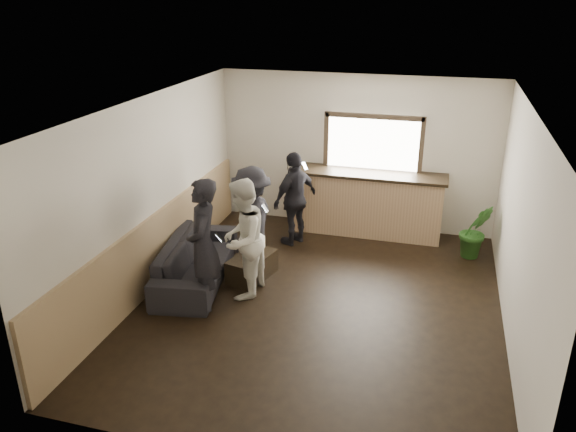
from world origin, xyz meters
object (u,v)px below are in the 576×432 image
(potted_plant, at_px, (476,231))
(bar_counter, at_px, (368,199))
(cup_a, at_px, (256,247))
(person_b, at_px, (242,239))
(sofa, at_px, (196,260))
(person_d, at_px, (295,199))
(coffee_table, at_px, (252,267))
(person_a, at_px, (203,245))
(cup_b, at_px, (254,259))
(person_c, at_px, (252,220))

(potted_plant, bearing_deg, bar_counter, 163.69)
(cup_a, height_order, person_b, person_b)
(sofa, distance_m, person_d, 2.09)
(coffee_table, relative_size, potted_plant, 0.88)
(sofa, bearing_deg, cup_a, -66.58)
(person_a, relative_size, person_d, 1.14)
(coffee_table, bearing_deg, person_a, -110.17)
(cup_b, xyz_separation_m, person_d, (0.20, 1.62, 0.40))
(bar_counter, distance_m, coffee_table, 2.69)
(person_b, xyz_separation_m, person_d, (0.26, 1.93, -0.05))
(potted_plant, height_order, person_b, person_b)
(person_d, bearing_deg, sofa, -3.63)
(cup_b, distance_m, person_b, 0.56)
(coffee_table, height_order, potted_plant, potted_plant)
(person_b, bearing_deg, cup_b, 170.36)
(sofa, bearing_deg, person_a, -155.89)
(person_d, bearing_deg, potted_plant, 124.00)
(cup_a, height_order, cup_b, cup_b)
(coffee_table, relative_size, cup_a, 6.69)
(sofa, height_order, potted_plant, potted_plant)
(potted_plant, height_order, person_c, person_c)
(bar_counter, relative_size, person_c, 1.59)
(sofa, bearing_deg, person_d, -42.50)
(coffee_table, distance_m, potted_plant, 3.71)
(person_c, bearing_deg, person_d, 165.87)
(coffee_table, bearing_deg, cup_a, 91.96)
(person_a, xyz_separation_m, person_d, (0.65, 2.38, -0.12))
(bar_counter, relative_size, sofa, 1.23)
(bar_counter, bearing_deg, person_c, -127.68)
(potted_plant, distance_m, person_c, 3.68)
(potted_plant, xyz_separation_m, person_c, (-3.37, -1.43, 0.38))
(cup_a, height_order, person_c, person_c)
(cup_b, bearing_deg, person_b, -101.80)
(coffee_table, relative_size, person_c, 0.48)
(person_b, bearing_deg, potted_plant, 125.83)
(bar_counter, bearing_deg, coffee_table, -123.33)
(potted_plant, xyz_separation_m, person_b, (-3.26, -2.17, 0.41))
(cup_b, bearing_deg, person_a, -121.00)
(bar_counter, distance_m, cup_a, 2.47)
(cup_b, height_order, person_a, person_a)
(cup_b, xyz_separation_m, person_c, (-0.18, 0.43, 0.43))
(person_c, bearing_deg, cup_a, 90.67)
(bar_counter, distance_m, person_b, 3.07)
(potted_plant, height_order, person_d, person_d)
(potted_plant, bearing_deg, person_d, -175.33)
(person_c, bearing_deg, person_a, -10.03)
(bar_counter, relative_size, cup_a, 21.98)
(bar_counter, height_order, person_d, bar_counter)
(person_a, xyz_separation_m, person_b, (0.39, 0.45, -0.06))
(sofa, distance_m, person_b, 1.03)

